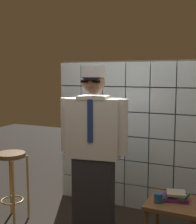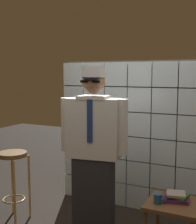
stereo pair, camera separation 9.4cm
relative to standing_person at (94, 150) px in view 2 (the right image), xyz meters
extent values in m
cube|color=silver|center=(-0.76, 0.89, -0.80)|extent=(0.31, 0.08, 0.31)
cube|color=silver|center=(-0.44, 0.89, -0.80)|extent=(0.31, 0.08, 0.31)
cube|color=silver|center=(-0.12, 0.89, -0.80)|extent=(0.31, 0.08, 0.31)
cube|color=silver|center=(0.20, 0.89, -0.80)|extent=(0.31, 0.08, 0.31)
cube|color=silver|center=(0.52, 0.89, -0.80)|extent=(0.31, 0.08, 0.31)
cube|color=silver|center=(0.83, 0.89, -0.80)|extent=(0.31, 0.08, 0.31)
cube|color=silver|center=(-0.76, 0.89, -0.48)|extent=(0.31, 0.08, 0.31)
cube|color=silver|center=(-0.44, 0.89, -0.48)|extent=(0.31, 0.08, 0.31)
cube|color=silver|center=(-0.12, 0.89, -0.48)|extent=(0.31, 0.08, 0.31)
cube|color=silver|center=(0.20, 0.89, -0.48)|extent=(0.31, 0.08, 0.31)
cube|color=silver|center=(0.52, 0.89, -0.48)|extent=(0.31, 0.08, 0.31)
cube|color=silver|center=(0.83, 0.89, -0.48)|extent=(0.31, 0.08, 0.31)
cube|color=silver|center=(-0.76, 0.89, -0.16)|extent=(0.31, 0.08, 0.31)
cube|color=silver|center=(-0.44, 0.89, -0.16)|extent=(0.31, 0.08, 0.31)
cube|color=silver|center=(-0.12, 0.89, -0.16)|extent=(0.31, 0.08, 0.31)
cube|color=silver|center=(0.20, 0.89, -0.16)|extent=(0.31, 0.08, 0.31)
cube|color=silver|center=(0.52, 0.89, -0.16)|extent=(0.31, 0.08, 0.31)
cube|color=silver|center=(0.83, 0.89, -0.16)|extent=(0.31, 0.08, 0.31)
cube|color=silver|center=(-0.76, 0.89, 0.16)|extent=(0.31, 0.08, 0.31)
cube|color=silver|center=(-0.44, 0.89, 0.16)|extent=(0.31, 0.08, 0.31)
cube|color=silver|center=(-0.12, 0.89, 0.16)|extent=(0.31, 0.08, 0.31)
cube|color=silver|center=(0.20, 0.89, 0.16)|extent=(0.31, 0.08, 0.31)
cube|color=silver|center=(0.52, 0.89, 0.16)|extent=(0.31, 0.08, 0.31)
cube|color=silver|center=(0.83, 0.89, 0.16)|extent=(0.31, 0.08, 0.31)
cube|color=silver|center=(-0.76, 0.89, 0.47)|extent=(0.31, 0.08, 0.31)
cube|color=silver|center=(-0.44, 0.89, 0.47)|extent=(0.31, 0.08, 0.31)
cube|color=silver|center=(-0.12, 0.89, 0.47)|extent=(0.31, 0.08, 0.31)
cube|color=silver|center=(0.20, 0.89, 0.47)|extent=(0.31, 0.08, 0.31)
cube|color=silver|center=(0.52, 0.89, 0.47)|extent=(0.31, 0.08, 0.31)
cube|color=silver|center=(0.83, 0.89, 0.47)|extent=(0.31, 0.08, 0.31)
cube|color=silver|center=(-0.76, 0.89, 0.79)|extent=(0.31, 0.08, 0.31)
cube|color=silver|center=(-0.44, 0.89, 0.79)|extent=(0.31, 0.08, 0.31)
cube|color=silver|center=(-0.12, 0.89, 0.79)|extent=(0.31, 0.08, 0.31)
cube|color=silver|center=(0.20, 0.89, 0.79)|extent=(0.31, 0.08, 0.31)
cube|color=silver|center=(0.52, 0.89, 0.79)|extent=(0.31, 0.08, 0.31)
cube|color=silver|center=(0.83, 0.89, 0.79)|extent=(0.31, 0.08, 0.31)
cube|color=#4C4438|center=(0.20, 0.95, 0.00)|extent=(2.25, 0.02, 1.94)
cube|color=#28282D|center=(0.00, 0.00, -0.51)|extent=(0.45, 0.28, 0.88)
cube|color=silver|center=(0.00, 0.00, 0.24)|extent=(0.58, 0.33, 0.62)
cube|color=navy|center=(0.02, -0.12, 0.33)|extent=(0.06, 0.02, 0.43)
cube|color=silver|center=(0.00, 0.00, 0.56)|extent=(0.34, 0.30, 0.04)
sphere|color=#A87A5B|center=(0.00, 0.00, 0.71)|extent=(0.24, 0.24, 0.24)
ellipsoid|color=black|center=(0.01, -0.05, 0.67)|extent=(0.17, 0.11, 0.11)
cube|color=black|center=(0.02, -0.11, 0.72)|extent=(0.20, 0.05, 0.02)
cylinder|color=#191E47|center=(0.02, -0.09, 0.76)|extent=(0.21, 0.21, 0.01)
cylinder|color=white|center=(0.00, 0.00, 0.82)|extent=(0.24, 0.24, 0.11)
cylinder|color=silver|center=(0.30, 0.05, 0.26)|extent=(0.13, 0.13, 0.57)
cylinder|color=silver|center=(-0.30, -0.05, 0.26)|extent=(0.13, 0.13, 0.57)
cylinder|color=brown|center=(-1.04, -0.08, -0.15)|extent=(0.34, 0.34, 0.05)
torus|color=tan|center=(-1.04, -0.08, -0.70)|extent=(0.27, 0.27, 0.02)
cylinder|color=tan|center=(-0.91, -0.21, -0.56)|extent=(0.03, 0.03, 0.78)
cylinder|color=tan|center=(-1.18, 0.06, -0.56)|extent=(0.03, 0.03, 0.78)
cylinder|color=tan|center=(-0.91, 0.06, -0.56)|extent=(0.03, 0.03, 0.78)
cube|color=brown|center=(0.83, 0.13, -0.48)|extent=(0.52, 0.52, 0.04)
cylinder|color=brown|center=(0.61, 0.35, -0.73)|extent=(0.04, 0.04, 0.45)
cube|color=#591E66|center=(0.83, 0.18, -0.44)|extent=(0.28, 0.24, 0.04)
cube|color=#1E592D|center=(0.85, 0.18, -0.41)|extent=(0.22, 0.20, 0.03)
cube|color=gray|center=(0.84, 0.17, -0.39)|extent=(0.22, 0.21, 0.02)
cylinder|color=navy|center=(0.69, 0.03, -0.42)|extent=(0.08, 0.08, 0.09)
torus|color=navy|center=(0.75, 0.03, -0.41)|extent=(0.06, 0.01, 0.06)
camera|label=1|loc=(1.40, -2.90, 0.80)|focal=50.28mm
camera|label=2|loc=(1.48, -2.86, 0.80)|focal=50.28mm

